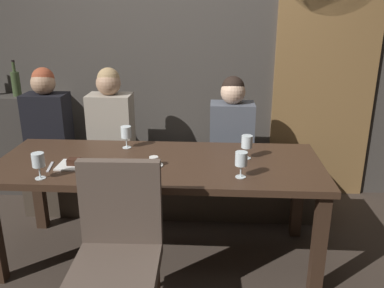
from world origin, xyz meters
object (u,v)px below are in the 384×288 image
at_px(banquette_bench, 171,186).
at_px(wine_glass_center_back, 38,161).
at_px(wine_glass_far_right, 241,160).
at_px(dining_table, 159,173).
at_px(diner_redhead, 47,118).
at_px(chair_near_side, 118,243).
at_px(wine_bottle_pale_label, 16,83).
at_px(wine_glass_end_left, 247,143).
at_px(espresso_cup, 154,162).
at_px(wine_glass_near_left, 126,133).
at_px(fork_on_table, 50,167).
at_px(dessert_plate, 73,164).
at_px(diner_bearded, 111,119).
at_px(diner_far_end, 232,124).

distance_m(banquette_bench, wine_glass_center_back, 1.38).
xyz_separation_m(banquette_bench, wine_glass_far_right, (0.54, -0.94, 0.62)).
distance_m(dining_table, banquette_bench, 0.82).
height_order(diner_redhead, wine_glass_far_right, diner_redhead).
distance_m(dining_table, chair_near_side, 0.74).
height_order(wine_bottle_pale_label, wine_glass_far_right, wine_bottle_pale_label).
relative_size(wine_glass_end_left, espresso_cup, 1.37).
distance_m(diner_redhead, wine_glass_center_back, 1.11).
bearing_deg(wine_glass_near_left, wine_glass_end_left, -11.00).
bearing_deg(fork_on_table, dessert_plate, 2.80).
bearing_deg(wine_glass_end_left, wine_bottle_pale_label, 155.38).
height_order(dining_table, wine_glass_center_back, wine_glass_center_back).
height_order(espresso_cup, dessert_plate, espresso_cup).
xyz_separation_m(diner_bearded, fork_on_table, (-0.20, -0.84, -0.09)).
distance_m(wine_bottle_pale_label, wine_glass_far_right, 2.35).
height_order(chair_near_side, diner_bearded, diner_bearded).
relative_size(espresso_cup, fork_on_table, 0.71).
distance_m(diner_bearded, diner_far_end, 1.01).
height_order(dining_table, fork_on_table, fork_on_table).
bearing_deg(banquette_bench, dining_table, -90.00).
xyz_separation_m(wine_glass_near_left, espresso_cup, (0.25, -0.35, -0.09)).
relative_size(wine_glass_end_left, fork_on_table, 0.96).
bearing_deg(chair_near_side, banquette_bench, 85.23).
xyz_separation_m(banquette_bench, diner_far_end, (0.52, -0.00, 0.58)).
xyz_separation_m(diner_redhead, dessert_plate, (0.50, -0.83, -0.08)).
height_order(wine_glass_end_left, fork_on_table, wine_glass_end_left).
bearing_deg(espresso_cup, wine_glass_far_right, -15.15).
relative_size(diner_bearded, wine_glass_near_left, 4.97).
relative_size(wine_glass_far_right, espresso_cup, 1.37).
relative_size(banquette_bench, dessert_plate, 13.16).
distance_m(wine_glass_far_right, espresso_cup, 0.59).
bearing_deg(wine_glass_center_back, dessert_plate, 58.50).
bearing_deg(dining_table, wine_bottle_pale_label, 144.55).
height_order(wine_glass_far_right, fork_on_table, wine_glass_far_right).
height_order(dining_table, wine_glass_far_right, wine_glass_far_right).
distance_m(diner_bearded, wine_glass_end_left, 1.25).
bearing_deg(dessert_plate, diner_bearded, 86.20).
relative_size(wine_glass_near_left, espresso_cup, 1.37).
relative_size(diner_bearded, diner_far_end, 1.08).
distance_m(chair_near_side, wine_glass_end_left, 1.12).
height_order(dining_table, wine_glass_near_left, wine_glass_near_left).
bearing_deg(banquette_bench, wine_bottle_pale_label, 167.34).
height_order(wine_glass_center_back, wine_glass_near_left, same).
bearing_deg(dining_table, diner_far_end, 53.35).
distance_m(chair_near_side, dessert_plate, 0.77).
height_order(banquette_bench, wine_bottle_pale_label, wine_bottle_pale_label).
relative_size(diner_redhead, wine_bottle_pale_label, 2.48).
xyz_separation_m(espresso_cup, dessert_plate, (-0.53, -0.03, -0.01)).
xyz_separation_m(dining_table, wine_bottle_pale_label, (-1.44, 1.02, 0.42)).
bearing_deg(chair_near_side, wine_bottle_pale_label, 127.08).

